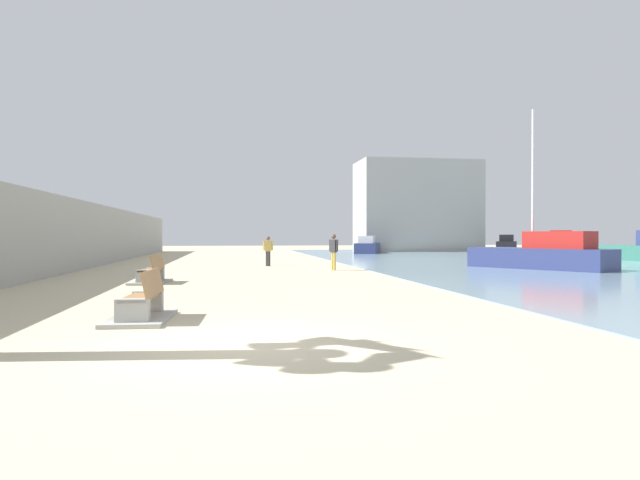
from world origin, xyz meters
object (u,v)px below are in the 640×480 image
boat_distant (367,246)px  boat_far_right (543,254)px  boat_far_left (507,246)px  boat_nearest (561,248)px  person_walking (268,249)px  person_standing (334,249)px  bench_far (151,276)px  bench_near (142,308)px

boat_distant → boat_far_right: (2.64, -23.98, 0.10)m
boat_far_left → boat_nearest: boat_nearest is taller
boat_far_right → boat_far_left: bearing=66.1°
person_walking → boat_far_left: boat_far_left is taller
person_standing → boat_far_left: 29.56m
bench_far → person_walking: person_walking is taller
boat_distant → boat_far_left: boat_far_left is taller
boat_distant → person_walking: bearing=-118.1°
person_standing → boat_distant: 24.17m
bench_near → boat_far_left: 44.73m
person_standing → boat_nearest: (18.52, 10.95, -0.24)m
boat_far_right → bench_near: bearing=-140.8°
bench_far → person_standing: size_ratio=1.30×
bench_near → boat_nearest: boat_nearest is taller
person_walking → person_standing: bearing=-55.4°
bench_near → boat_far_left: boat_far_left is taller
person_walking → boat_far_left: size_ratio=0.27×
bench_near → boat_distant: (13.77, 37.36, 0.40)m
boat_distant → boat_far_left: bearing=-5.8°
bench_near → bench_far: bearing=96.6°
bench_far → boat_far_left: boat_far_left is taller
person_standing → boat_distant: bearing=72.3°
bench_near → boat_far_right: bearing=39.2°
boat_far_left → person_standing: bearing=-132.7°
bench_near → person_standing: (6.42, 14.34, 0.76)m
boat_distant → boat_nearest: boat_nearest is taller
person_walking → boat_far_right: bearing=-21.3°
boat_distant → boat_nearest: size_ratio=1.28×
boat_far_left → boat_far_right: bearing=-113.9°
bench_far → boat_far_right: 18.06m
bench_far → boat_far_right: (17.41, 4.77, 0.50)m
person_walking → boat_far_right: 13.72m
bench_far → boat_distant: boat_distant is taller
boat_far_right → boat_far_left: boat_far_right is taller
boat_far_right → person_walking: bearing=158.7°
person_walking → bench_far: bearing=-115.4°
bench_far → person_standing: person_standing is taller
bench_far → person_standing: (7.42, 5.73, 0.76)m
boat_far_left → person_walking: bearing=-142.2°
person_walking → boat_nearest: size_ratio=0.32×
boat_distant → boat_nearest: 16.45m
person_standing → bench_far: bearing=-142.3°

